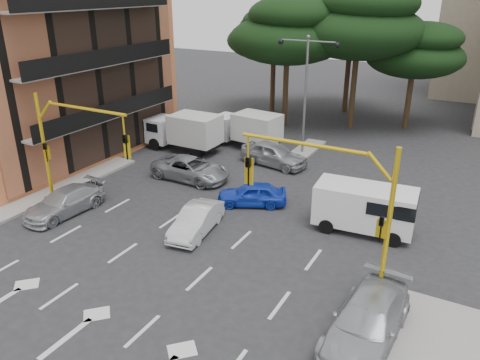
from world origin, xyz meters
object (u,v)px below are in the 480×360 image
object	(u,v)px
car_blue_compact	(252,194)
box_truck_a	(184,132)
car_silver_cross_b	(274,154)
van_white	(364,209)
box_truck_b	(246,130)
car_silver_wagon	(65,202)
car_white_hatch	(196,220)
street_lamp_center	(306,75)
car_silver_cross_a	(191,169)
signal_mast_left	(68,140)
car_silver_parked	(367,321)
signal_mast_right	(340,196)

from	to	relation	value
car_blue_compact	box_truck_a	size ratio (longest dim) A/B	0.67
car_blue_compact	car_silver_cross_b	world-z (taller)	car_silver_cross_b
van_white	box_truck_b	world-z (taller)	box_truck_b
box_truck_b	car_silver_wagon	bearing A→B (deg)	174.23
car_blue_compact	van_white	distance (m)	5.92
car_silver_cross_b	car_white_hatch	bearing A→B (deg)	-167.94
street_lamp_center	car_white_hatch	size ratio (longest dim) A/B	2.03
car_blue_compact	car_silver_cross_b	bearing A→B (deg)	168.07
car_silver_wagon	car_silver_cross_a	world-z (taller)	car_silver_cross_a
signal_mast_left	car_silver_cross_b	distance (m)	12.93
car_white_hatch	car_silver_parked	xyz separation A→B (m)	(8.90, -3.38, 0.09)
street_lamp_center	car_white_hatch	xyz separation A→B (m)	(-0.20, -12.88, -4.80)
car_white_hatch	signal_mast_left	bearing A→B (deg)	-178.58
car_silver_wagon	car_silver_parked	distance (m)	16.00
signal_mast_right	car_silver_parked	xyz separation A→B (m)	(1.90, -2.25, -3.16)
signal_mast_left	car_silver_cross_a	bearing A→B (deg)	67.63
signal_mast_left	street_lamp_center	world-z (taller)	street_lamp_center
car_silver_cross_a	box_truck_b	world-z (taller)	box_truck_b
signal_mast_right	car_silver_cross_b	xyz separation A→B (m)	(-7.59, 11.01, -3.12)
signal_mast_left	car_silver_cross_a	distance (m)	7.67
van_white	car_blue_compact	bearing A→B (deg)	-94.64
car_blue_compact	van_white	world-z (taller)	van_white
car_white_hatch	box_truck_a	world-z (taller)	box_truck_a
signal_mast_right	box_truck_a	distance (m)	18.09
signal_mast_left	street_lamp_center	distance (m)	15.65
car_silver_wagon	van_white	xyz separation A→B (m)	(13.80, 5.53, 0.50)
car_white_hatch	car_silver_cross_a	distance (m)	6.62
car_white_hatch	car_silver_cross_b	world-z (taller)	car_silver_cross_b
street_lamp_center	signal_mast_left	bearing A→B (deg)	-115.91
car_silver_parked	van_white	xyz separation A→B (m)	(-2.09, 7.34, 0.41)
signal_mast_right	car_silver_wagon	distance (m)	14.38
signal_mast_left	van_white	size ratio (longest dim) A/B	1.32
car_silver_parked	box_truck_b	xyz separation A→B (m)	(-12.85, 15.76, 0.55)
car_silver_cross_a	van_white	xyz separation A→B (m)	(10.76, -1.34, 0.47)
signal_mast_right	car_silver_parked	size ratio (longest dim) A/B	1.21
signal_mast_left	car_silver_wagon	size ratio (longest dim) A/B	1.36
box_truck_a	box_truck_b	bearing A→B (deg)	-49.79
car_blue_compact	box_truck_a	distance (m)	10.03
signal_mast_right	box_truck_a	size ratio (longest dim) A/B	1.11
signal_mast_right	car_silver_cross_b	size ratio (longest dim) A/B	1.34
street_lamp_center	car_blue_compact	distance (m)	10.18
car_silver_cross_b	box_truck_b	distance (m)	4.22
signal_mast_right	car_silver_cross_a	distance (m)	13.11
car_silver_cross_b	van_white	bearing A→B (deg)	-120.00
box_truck_a	box_truck_b	distance (m)	4.46
car_blue_compact	box_truck_b	world-z (taller)	box_truck_b
signal_mast_right	car_silver_parked	distance (m)	4.32
car_silver_cross_b	car_silver_parked	size ratio (longest dim) A/B	0.90
car_silver_wagon	car_silver_parked	xyz separation A→B (m)	(15.90, -1.82, 0.08)
signal_mast_right	box_truck_a	world-z (taller)	signal_mast_right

